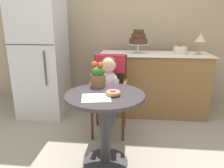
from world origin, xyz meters
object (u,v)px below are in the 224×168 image
at_px(cafe_table, 105,115).
at_px(tiered_cake_stand, 138,39).
at_px(donut_front, 113,93).
at_px(refrigerator, 41,58).
at_px(table_lamp, 200,39).
at_px(wicker_chair, 110,81).
at_px(round_layer_cake, 180,50).
at_px(flower_vase, 98,75).
at_px(seated_child, 108,82).

distance_m(cafe_table, tiered_cake_stand, 1.46).
bearing_deg(donut_front, refrigerator, 134.82).
xyz_separation_m(table_lamp, refrigerator, (-2.20, -0.17, -0.27)).
height_order(wicker_chair, tiered_cake_stand, tiered_cake_stand).
xyz_separation_m(donut_front, round_layer_cake, (0.83, 1.34, 0.21)).
distance_m(flower_vase, tiered_cake_stand, 1.17).
relative_size(round_layer_cake, refrigerator, 0.11).
height_order(flower_vase, tiered_cake_stand, tiered_cake_stand).
bearing_deg(wicker_chair, cafe_table, -87.73).
distance_m(wicker_chair, flower_vase, 0.51).
bearing_deg(table_lamp, seated_child, -148.40).
height_order(donut_front, table_lamp, table_lamp).
height_order(cafe_table, seated_child, seated_child).
distance_m(tiered_cake_stand, round_layer_cake, 0.61).
bearing_deg(seated_child, tiered_cake_stand, 65.55).
relative_size(flower_vase, round_layer_cake, 1.32).
bearing_deg(donut_front, flower_vase, 122.96).
relative_size(cafe_table, donut_front, 5.34).
xyz_separation_m(flower_vase, round_layer_cake, (1.00, 1.07, 0.12)).
height_order(tiered_cake_stand, table_lamp, tiered_cake_stand).
height_order(wicker_chair, table_lamp, table_lamp).
bearing_deg(refrigerator, tiered_cake_stand, 8.36).
distance_m(seated_child, refrigerator, 1.17).
xyz_separation_m(seated_child, round_layer_cake, (0.93, 0.76, 0.27)).
bearing_deg(cafe_table, flower_vase, 112.68).
bearing_deg(table_lamp, flower_vase, -140.33).
bearing_deg(seated_child, table_lamp, 31.60).
xyz_separation_m(cafe_table, seated_child, (-0.03, 0.55, 0.17)).
xyz_separation_m(wicker_chair, round_layer_cake, (0.93, 0.60, 0.31)).
relative_size(donut_front, refrigerator, 0.08).
xyz_separation_m(seated_child, donut_front, (0.11, -0.58, 0.07)).
height_order(donut_front, round_layer_cake, round_layer_cake).
bearing_deg(seated_child, round_layer_cake, 39.18).
relative_size(wicker_chair, donut_front, 7.08).
bearing_deg(table_lamp, wicker_chair, -154.21).
relative_size(cafe_table, flower_vase, 2.91).
relative_size(seated_child, tiered_cake_stand, 2.17).
height_order(flower_vase, refrigerator, refrigerator).
distance_m(flower_vase, round_layer_cake, 1.47).
bearing_deg(cafe_table, seated_child, 93.12).
relative_size(cafe_table, table_lamp, 2.53).
height_order(cafe_table, wicker_chair, wicker_chair).
bearing_deg(tiered_cake_stand, flower_vase, -111.18).
xyz_separation_m(seated_child, table_lamp, (1.18, 0.73, 0.44)).
distance_m(wicker_chair, seated_child, 0.16).
bearing_deg(seated_child, cafe_table, -86.88).
relative_size(tiered_cake_stand, table_lamp, 1.18).
bearing_deg(flower_vase, cafe_table, -67.32).
bearing_deg(flower_vase, round_layer_cake, 46.88).
relative_size(flower_vase, tiered_cake_stand, 0.74).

